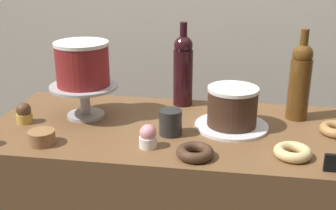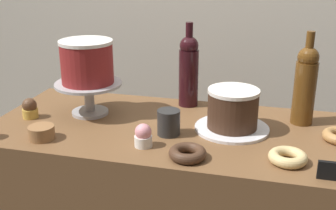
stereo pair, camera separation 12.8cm
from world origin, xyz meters
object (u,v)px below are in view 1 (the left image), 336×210
object	(u,v)px
chocolate_round_cake	(232,106)
cupcake_strawberry	(148,137)
white_layer_cake	(82,64)
wine_bottle_amber	(300,80)
cake_stand_pedestal	(85,95)
donut_glazed	(293,152)
coffee_cup_ceramic	(171,122)
donut_chocolate	(195,152)
wine_bottle_dark_red	(183,69)
cupcake_chocolate	(24,113)
cookie_stack	(42,137)

from	to	relation	value
chocolate_round_cake	cupcake_strawberry	size ratio (longest dim) A/B	2.32
white_layer_cake	wine_bottle_amber	distance (m)	0.77
cake_stand_pedestal	white_layer_cake	bearing A→B (deg)	180.00
cupcake_strawberry	donut_glazed	distance (m)	0.44
chocolate_round_cake	coffee_cup_ceramic	world-z (taller)	chocolate_round_cake
cupcake_strawberry	donut_chocolate	world-z (taller)	cupcake_strawberry
wine_bottle_dark_red	coffee_cup_ceramic	bearing A→B (deg)	-90.61
chocolate_round_cake	coffee_cup_ceramic	size ratio (longest dim) A/B	2.03
cupcake_chocolate	donut_glazed	world-z (taller)	cupcake_chocolate
cake_stand_pedestal	cookie_stack	bearing A→B (deg)	-102.90
cupcake_chocolate	cookie_stack	distance (m)	0.21
wine_bottle_amber	coffee_cup_ceramic	bearing A→B (deg)	-153.42
wine_bottle_amber	white_layer_cake	bearing A→B (deg)	-172.23
cake_stand_pedestal	donut_glazed	size ratio (longest dim) A/B	2.19
cookie_stack	wine_bottle_amber	bearing A→B (deg)	23.31
white_layer_cake	cupcake_chocolate	bearing A→B (deg)	-154.76
chocolate_round_cake	wine_bottle_amber	size ratio (longest dim) A/B	0.53
chocolate_round_cake	wine_bottle_dark_red	size ratio (longest dim) A/B	0.53
donut_glazed	coffee_cup_ceramic	bearing A→B (deg)	164.38
cake_stand_pedestal	wine_bottle_dark_red	xyz separation A→B (m)	(0.34, 0.19, 0.06)
cake_stand_pedestal	white_layer_cake	world-z (taller)	white_layer_cake
cake_stand_pedestal	wine_bottle_amber	xyz separation A→B (m)	(0.76, 0.10, 0.06)
cake_stand_pedestal	cupcake_strawberry	distance (m)	0.36
cupcake_chocolate	coffee_cup_ceramic	distance (m)	0.53
cookie_stack	cupcake_strawberry	bearing A→B (deg)	5.18
wine_bottle_dark_red	donut_chocolate	distance (m)	0.48
cupcake_strawberry	coffee_cup_ceramic	size ratio (longest dim) A/B	0.87
chocolate_round_cake	donut_glazed	world-z (taller)	chocolate_round_cake
wine_bottle_dark_red	wine_bottle_amber	world-z (taller)	same
cupcake_chocolate	donut_chocolate	world-z (taller)	cupcake_chocolate
cupcake_chocolate	cookie_stack	world-z (taller)	cupcake_chocolate
cake_stand_pedestal	wine_bottle_dark_red	distance (m)	0.39
chocolate_round_cake	coffee_cup_ceramic	xyz separation A→B (m)	(-0.20, -0.09, -0.03)
white_layer_cake	wine_bottle_dark_red	xyz separation A→B (m)	(0.34, 0.19, -0.06)
white_layer_cake	wine_bottle_dark_red	world-z (taller)	wine_bottle_dark_red
donut_glazed	cupcake_chocolate	bearing A→B (deg)	172.09
cake_stand_pedestal	chocolate_round_cake	size ratio (longest dim) A/B	1.43
coffee_cup_ceramic	cupcake_chocolate	bearing A→B (deg)	177.88
white_layer_cake	cookie_stack	distance (m)	0.31
chocolate_round_cake	cupcake_strawberry	bearing A→B (deg)	-141.72
white_layer_cake	chocolate_round_cake	world-z (taller)	white_layer_cake
cake_stand_pedestal	wine_bottle_dark_red	world-z (taller)	wine_bottle_dark_red
cupcake_strawberry	coffee_cup_ceramic	bearing A→B (deg)	63.37
cookie_stack	cupcake_chocolate	bearing A→B (deg)	131.13
white_layer_cake	cookie_stack	size ratio (longest dim) A/B	2.28
cake_stand_pedestal	cupcake_chocolate	world-z (taller)	cake_stand_pedestal
donut_chocolate	cookie_stack	size ratio (longest dim) A/B	1.33
wine_bottle_amber	donut_chocolate	bearing A→B (deg)	-132.15
wine_bottle_dark_red	coffee_cup_ceramic	distance (m)	0.31
chocolate_round_cake	donut_glazed	size ratio (longest dim) A/B	1.54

